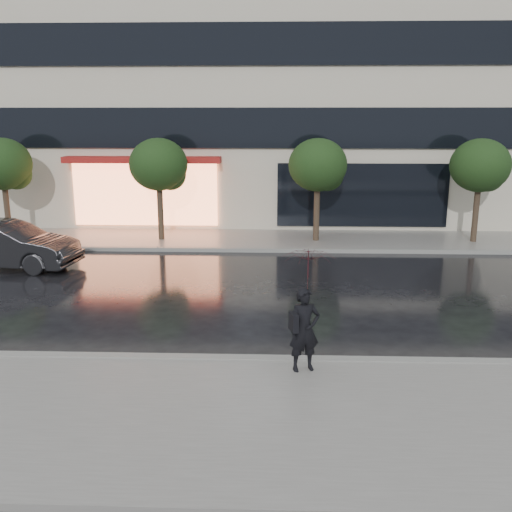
{
  "coord_description": "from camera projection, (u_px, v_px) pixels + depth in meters",
  "views": [
    {
      "loc": [
        1.44,
        -11.55,
        4.87
      ],
      "look_at": [
        0.96,
        2.28,
        1.4
      ],
      "focal_mm": 40.0,
      "sensor_mm": 36.0,
      "label": 1
    }
  ],
  "objects": [
    {
      "name": "curb_far",
      "position": [
        236.0,
        250.0,
        20.65
      ],
      "size": [
        60.0,
        0.25,
        0.14
      ],
      "primitive_type": "cube",
      "color": "gray",
      "rests_on": "ground"
    },
    {
      "name": "sidewalk_far",
      "position": [
        239.0,
        240.0,
        22.35
      ],
      "size": [
        60.0,
        3.5,
        0.12
      ],
      "primitive_type": "cube",
      "color": "slate",
      "rests_on": "ground"
    },
    {
      "name": "tree_far_east",
      "position": [
        481.0,
        167.0,
        21.13
      ],
      "size": [
        2.2,
        2.2,
        3.99
      ],
      "color": "#33261C",
      "rests_on": "ground"
    },
    {
      "name": "pedestrian_with_umbrella",
      "position": [
        307.0,
        290.0,
        10.5
      ],
      "size": [
        1.24,
        1.25,
        2.37
      ],
      "rotation": [
        0.0,
        0.0,
        0.29
      ],
      "color": "black",
      "rests_on": "sidewalk_near"
    },
    {
      "name": "office_building",
      "position": [
        248.0,
        26.0,
        27.66
      ],
      "size": [
        30.0,
        12.76,
        18.0
      ],
      "color": "beige",
      "rests_on": "ground"
    },
    {
      "name": "ground",
      "position": [
        209.0,
        343.0,
        12.43
      ],
      "size": [
        120.0,
        120.0,
        0.0
      ],
      "primitive_type": "plane",
      "color": "black",
      "rests_on": "ground"
    },
    {
      "name": "tree_mid_east",
      "position": [
        319.0,
        167.0,
        21.34
      ],
      "size": [
        2.2,
        2.2,
        3.99
      ],
      "color": "#33261C",
      "rests_on": "ground"
    },
    {
      "name": "parked_car",
      "position": [
        7.0,
        245.0,
        18.31
      ],
      "size": [
        4.72,
        2.16,
        1.5
      ],
      "primitive_type": "imported",
      "rotation": [
        0.0,
        0.0,
        1.44
      ],
      "color": "black",
      "rests_on": "ground"
    },
    {
      "name": "curb_near",
      "position": [
        203.0,
        359.0,
        11.44
      ],
      "size": [
        60.0,
        0.25,
        0.14
      ],
      "primitive_type": "cube",
      "color": "gray",
      "rests_on": "ground"
    },
    {
      "name": "sidewalk_near",
      "position": [
        185.0,
        418.0,
        9.26
      ],
      "size": [
        60.0,
        4.5,
        0.12
      ],
      "primitive_type": "cube",
      "color": "slate",
      "rests_on": "ground"
    },
    {
      "name": "tree_far_west",
      "position": [
        4.0,
        166.0,
        21.75
      ],
      "size": [
        2.2,
        2.2,
        3.99
      ],
      "color": "#33261C",
      "rests_on": "ground"
    },
    {
      "name": "tree_mid_west",
      "position": [
        160.0,
        166.0,
        21.54
      ],
      "size": [
        2.2,
        2.2,
        3.99
      ],
      "color": "#33261C",
      "rests_on": "ground"
    }
  ]
}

